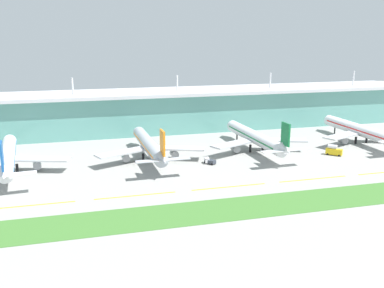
# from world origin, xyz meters

# --- Properties ---
(ground_plane) EXTENTS (600.00, 600.00, 0.00)m
(ground_plane) POSITION_xyz_m (0.00, 0.00, 0.00)
(ground_plane) COLOR gray
(terminal_building) EXTENTS (288.00, 34.00, 31.91)m
(terminal_building) POSITION_xyz_m (-0.00, 96.50, 11.66)
(terminal_building) COLOR #5B9E93
(terminal_building) RESTS_ON ground
(airliner_nearest) EXTENTS (48.58, 64.59, 18.90)m
(airliner_nearest) POSITION_xyz_m (-82.44, 35.22, 6.45)
(airliner_nearest) COLOR white
(airliner_nearest) RESTS_ON ground
(airliner_near_middle) EXTENTS (48.78, 62.19, 18.90)m
(airliner_near_middle) POSITION_xyz_m (-24.89, 38.31, 6.45)
(airliner_near_middle) COLOR #ADB2BC
(airliner_near_middle) RESTS_ON ground
(airliner_far_middle) EXTENTS (48.76, 64.86, 18.90)m
(airliner_far_middle) POSITION_xyz_m (25.99, 40.50, 6.45)
(airliner_far_middle) COLOR silver
(airliner_far_middle) RESTS_ON ground
(airliner_farthest) EXTENTS (48.79, 63.50, 18.90)m
(airliner_farthest) POSITION_xyz_m (83.80, 41.80, 6.45)
(airliner_farthest) COLOR white
(airliner_farthest) RESTS_ON ground
(taxiway_stripe_west) EXTENTS (28.00, 0.70, 0.04)m
(taxiway_stripe_west) POSITION_xyz_m (-71.00, -3.76, 0.02)
(taxiway_stripe_west) COLOR yellow
(taxiway_stripe_west) RESTS_ON ground
(taxiway_stripe_mid_west) EXTENTS (28.00, 0.70, 0.04)m
(taxiway_stripe_mid_west) POSITION_xyz_m (-37.00, -3.76, 0.02)
(taxiway_stripe_mid_west) COLOR yellow
(taxiway_stripe_mid_west) RESTS_ON ground
(taxiway_stripe_centre) EXTENTS (28.00, 0.70, 0.04)m
(taxiway_stripe_centre) POSITION_xyz_m (-3.00, -3.76, 0.02)
(taxiway_stripe_centre) COLOR yellow
(taxiway_stripe_centre) RESTS_ON ground
(taxiway_stripe_mid_east) EXTENTS (28.00, 0.70, 0.04)m
(taxiway_stripe_mid_east) POSITION_xyz_m (31.00, -3.76, 0.02)
(taxiway_stripe_mid_east) COLOR yellow
(taxiway_stripe_mid_east) RESTS_ON ground
(grass_verge) EXTENTS (300.00, 18.00, 0.10)m
(grass_verge) POSITION_xyz_m (0.00, -23.27, 0.05)
(grass_verge) COLOR #3D702D
(grass_verge) RESTS_ON ground
(pushback_tug) EXTENTS (4.56, 4.96, 1.85)m
(pushback_tug) POSITION_xyz_m (-0.96, 25.35, 1.10)
(pushback_tug) COLOR #333842
(pushback_tug) RESTS_ON ground
(fuel_truck) EXTENTS (7.02, 6.84, 4.95)m
(fuel_truck) POSITION_xyz_m (57.66, 24.14, 2.26)
(fuel_truck) COLOR gold
(fuel_truck) RESTS_ON ground
(baggage_cart) EXTENTS (2.40, 3.80, 2.48)m
(baggage_cart) POSITION_xyz_m (-2.10, 26.89, 1.26)
(baggage_cart) COLOR silver
(baggage_cart) RESTS_ON ground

